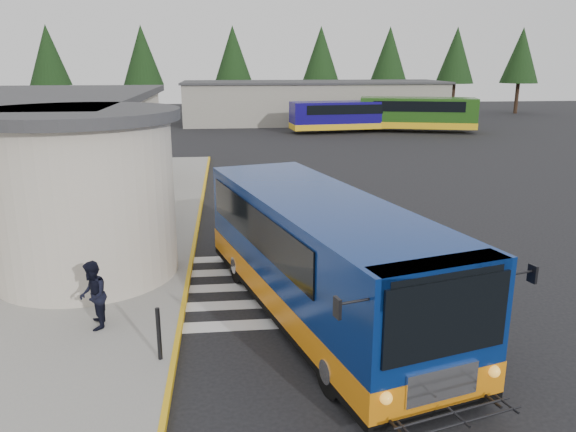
{
  "coord_description": "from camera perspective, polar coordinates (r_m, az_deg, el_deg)",
  "views": [
    {
      "loc": [
        -2.76,
        -15.73,
        6.26
      ],
      "look_at": [
        -1.14,
        -0.5,
        1.99
      ],
      "focal_mm": 35.0,
      "sensor_mm": 36.0,
      "label": 1
    }
  ],
  "objects": [
    {
      "name": "pedestrian_a",
      "position": [
        16.03,
        -17.65,
        -4.47
      ],
      "size": [
        0.41,
        0.61,
        1.63
      ],
      "primitive_type": "imported",
      "rotation": [
        0.0,
        0.0,
        1.6
      ],
      "color": "black",
      "rests_on": "sidewalk"
    },
    {
      "name": "depot_building",
      "position": [
        58.54,
        2.62,
        11.48
      ],
      "size": [
        26.4,
        8.4,
        4.2
      ],
      "color": "gray",
      "rests_on": "ground"
    },
    {
      "name": "pedestrian_b",
      "position": [
        13.95,
        -19.21,
        -7.63
      ],
      "size": [
        0.74,
        0.89,
        1.64
      ],
      "primitive_type": "imported",
      "rotation": [
        0.0,
        0.0,
        -1.41
      ],
      "color": "black",
      "rests_on": "sidewalk"
    },
    {
      "name": "tree_line",
      "position": [
        66.35,
        1.85,
        16.0
      ],
      "size": [
        58.4,
        4.4,
        10.0
      ],
      "color": "black",
      "rests_on": "ground"
    },
    {
      "name": "transit_bus",
      "position": [
        13.92,
        3.29,
        -4.66
      ],
      "size": [
        5.89,
        11.08,
        3.04
      ],
      "rotation": [
        0.0,
        0.0,
        0.27
      ],
      "color": "navy",
      "rests_on": "ground"
    },
    {
      "name": "far_bus_b",
      "position": [
        52.32,
        13.02,
        10.18
      ],
      "size": [
        10.54,
        5.33,
        2.62
      ],
      "rotation": [
        0.0,
        0.0,
        1.31
      ],
      "color": "#204A13",
      "rests_on": "ground"
    },
    {
      "name": "curb_strip",
      "position": [
        20.72,
        -9.35,
        -2.0
      ],
      "size": [
        0.12,
        34.0,
        0.16
      ],
      "primitive_type": "cube",
      "color": "yellow",
      "rests_on": "ground"
    },
    {
      "name": "crosswalk",
      "position": [
        16.35,
        2.38,
        -6.94
      ],
      "size": [
        8.0,
        5.35,
        0.01
      ],
      "color": "silver",
      "rests_on": "ground"
    },
    {
      "name": "far_bus_a",
      "position": [
        50.87,
        5.48,
        10.16
      ],
      "size": [
        9.33,
        3.53,
        2.35
      ],
      "rotation": [
        0.0,
        0.0,
        1.68
      ],
      "color": "#100860",
      "rests_on": "ground"
    },
    {
      "name": "sidewalk",
      "position": [
        21.6,
        -22.58,
        -2.3
      ],
      "size": [
        10.0,
        34.0,
        0.15
      ],
      "primitive_type": "cube",
      "color": "gray",
      "rests_on": "ground"
    },
    {
      "name": "ground",
      "position": [
        17.16,
        3.65,
        -5.87
      ],
      "size": [
        140.0,
        140.0,
        0.0
      ],
      "primitive_type": "plane",
      "color": "black",
      "rests_on": "ground"
    },
    {
      "name": "bollard",
      "position": [
        12.29,
        -12.99,
        -11.59
      ],
      "size": [
        0.1,
        0.1,
        1.17
      ],
      "primitive_type": "cylinder",
      "color": "black",
      "rests_on": "sidewalk"
    },
    {
      "name": "station_building",
      "position": [
        24.32,
        -25.5,
        5.32
      ],
      "size": [
        12.7,
        18.7,
        4.8
      ],
      "color": "beige",
      "rests_on": "ground"
    }
  ]
}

